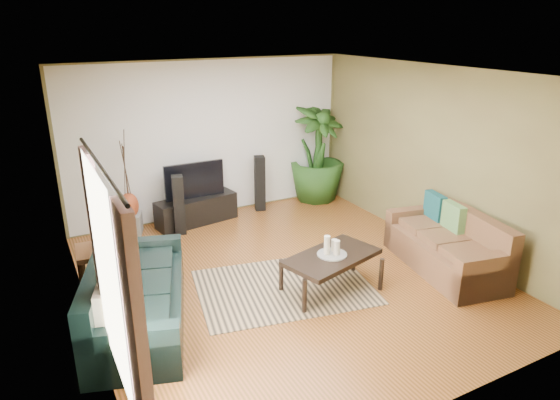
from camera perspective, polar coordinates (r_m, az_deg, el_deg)
floor at (r=6.85m, az=0.80°, el=-8.80°), size 5.50×5.50×0.00m
ceiling at (r=6.04m, az=0.92°, el=14.31°), size 5.50×5.50×0.00m
wall_back at (r=8.74m, az=-7.94°, el=6.88°), size 5.00×0.00×5.00m
wall_front at (r=4.30m, az=19.01°, el=-8.05°), size 5.00×0.00×5.00m
wall_left at (r=5.62m, az=-22.11°, el=-1.80°), size 0.00×5.50×5.50m
wall_right at (r=7.78m, az=17.25°, el=4.57°), size 0.00×5.50×5.50m
backwall_panel at (r=8.73m, az=-7.91°, el=6.87°), size 4.90×0.00×4.90m
window_pane at (r=4.14m, az=-19.18°, el=-8.42°), size 0.00×1.80×1.80m
curtain_near at (r=3.64m, az=-15.80°, el=-16.90°), size 0.08×0.35×2.20m
curtain_far at (r=4.92m, az=-19.78°, el=-7.10°), size 0.08×0.35×2.20m
curtain_rod at (r=3.82m, az=-19.95°, el=3.74°), size 0.03×1.90×0.03m
sofa_left at (r=5.92m, az=-15.88°, el=-9.85°), size 1.58×2.39×0.85m
sofa_right at (r=7.25m, az=18.40°, el=-4.44°), size 1.18×1.99×0.85m
area_rug at (r=6.60m, az=0.46°, el=-9.90°), size 2.47×1.96×0.01m
coffee_table at (r=6.46m, az=5.88°, el=-8.25°), size 1.35×0.97×0.50m
candle_tray at (r=6.34m, az=5.96°, el=-6.20°), size 0.38×0.38×0.02m
candle_tall at (r=6.28m, az=5.39°, el=-5.14°), size 0.08×0.08×0.24m
candle_mid at (r=6.29m, az=6.50°, el=-5.42°), size 0.08×0.08×0.19m
candle_short at (r=6.39m, az=6.21°, el=-5.16°), size 0.08×0.08×0.16m
tv_stand at (r=8.63m, az=-9.52°, el=-1.15°), size 1.44×0.63×0.46m
television at (r=8.47m, az=-9.76°, el=2.25°), size 1.02×0.06×0.60m
speaker_left at (r=8.17m, az=-11.48°, el=-0.56°), size 0.22×0.23×0.98m
speaker_right at (r=9.04m, az=-2.32°, el=1.92°), size 0.23×0.25×1.00m
potted_plant at (r=9.49m, az=4.24°, el=5.36°), size 1.25×1.25×1.84m
plant_pot at (r=9.71m, az=4.12°, el=0.86°), size 0.34×0.34×0.26m
pedestal at (r=8.47m, az=-16.65°, el=-2.61°), size 0.42×0.42×0.33m
vase at (r=8.36m, az=-16.86°, el=-0.61°), size 0.30×0.30×0.42m
side_table at (r=6.84m, az=-19.78°, el=-7.37°), size 0.58×0.58×0.57m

